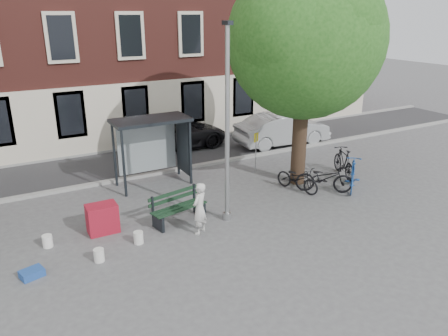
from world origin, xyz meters
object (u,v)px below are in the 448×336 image
bike_b (353,174)px  car_silver (282,129)px  painter (199,208)px  car_dark (175,133)px  lamppost (227,136)px  bench (178,209)px  red_stand (102,218)px  bus_shelter (160,135)px  notice_sign (256,145)px  bike_c (297,179)px  bike_d (344,162)px  bike_a (324,178)px

bike_b → car_silver: (1.16, 6.04, 0.20)m
painter → car_dark: bearing=-143.0°
lamppost → bike_b: 5.81m
painter → lamppost: bearing=163.9°
bench → red_stand: size_ratio=2.16×
bus_shelter → lamppost: bearing=-81.6°
car_silver → notice_sign: notice_sign is taller
red_stand → car_dark: bearing=52.6°
lamppost → car_dark: size_ratio=1.18×
painter → car_silver: painter is taller
bike_c → car_dark: car_dark is taller
bike_c → bike_d: size_ratio=0.93×
lamppost → painter: bearing=-161.4°
bike_a → bike_c: bearing=90.8°
car_dark → car_silver: 5.32m
car_dark → red_stand: car_dark is taller
car_dark → red_stand: 8.84m
red_stand → notice_sign: 7.36m
painter → bike_d: painter is taller
car_dark → painter: bearing=159.6°
car_silver → bike_b: bearing=173.0°
painter → bus_shelter: bearing=-131.7°
bike_c → lamppost: bearing=176.8°
car_silver → notice_sign: bearing=132.7°
bike_d → notice_sign: bearing=-16.2°
painter → bike_b: size_ratio=0.83×
lamppost → notice_sign: 4.95m
painter → bench: size_ratio=0.83×
bike_b → bike_d: bearing=-74.2°
bike_a → painter: bearing=133.6°
lamppost → painter: lamppost is taller
lamppost → bike_c: bearing=13.5°
bike_a → red_stand: bearing=120.9°
bus_shelter → bike_c: 5.43m
bus_shelter → car_dark: bus_shelter is taller
bus_shelter → bike_c: (4.09, -3.27, -1.44)m
bike_c → car_silver: (3.06, 5.16, 0.31)m
red_stand → notice_sign: size_ratio=0.54×
bike_d → car_silver: 4.85m
bike_c → bike_d: bike_d is taller
lamppost → bike_b: bearing=-0.5°
lamppost → red_stand: 4.52m
red_stand → notice_sign: (6.97, 2.27, 0.71)m
car_dark → notice_sign: (1.60, -4.74, 0.43)m
bench → red_stand: (-2.29, 0.45, 0.01)m
lamppost → bike_a: lamppost is taller
bus_shelter → painter: size_ratio=1.76×
bike_d → car_dark: bearing=-36.0°
bike_b → bike_c: bike_b is taller
bike_c → car_dark: bearing=87.4°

